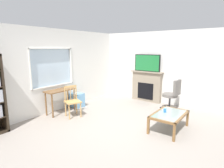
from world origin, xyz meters
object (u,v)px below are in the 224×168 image
at_px(plastic_drawer_unit, 77,100).
at_px(office_chair, 173,93).
at_px(tv, 147,63).
at_px(fireplace, 147,86).
at_px(sippy_cup, 165,110).
at_px(desk_under_window, 60,94).
at_px(wooden_chair, 72,101).
at_px(coffee_table, 169,116).

relative_size(plastic_drawer_unit, office_chair, 0.47).
bearing_deg(tv, fireplace, 0.00).
relative_size(tv, sippy_cup, 10.93).
relative_size(desk_under_window, tv, 0.94).
bearing_deg(wooden_chair, desk_under_window, 91.88).
bearing_deg(fireplace, office_chair, -112.02).
height_order(office_chair, coffee_table, office_chair).
bearing_deg(tv, desk_under_window, 151.32).
xyz_separation_m(office_chair, coffee_table, (-1.50, -0.45, -0.19)).
relative_size(plastic_drawer_unit, tv, 0.47).
bearing_deg(plastic_drawer_unit, wooden_chair, -141.10).
height_order(plastic_drawer_unit, office_chair, office_chair).
height_order(desk_under_window, plastic_drawer_unit, desk_under_window).
height_order(desk_under_window, wooden_chair, wooden_chair).
xyz_separation_m(wooden_chair, plastic_drawer_unit, (0.70, 0.57, -0.23)).
xyz_separation_m(plastic_drawer_unit, office_chair, (1.59, -2.71, 0.32)).
relative_size(fireplace, sippy_cup, 13.62).
relative_size(desk_under_window, sippy_cup, 10.29).
bearing_deg(tv, sippy_cup, -142.54).
xyz_separation_m(wooden_chair, fireplace, (2.76, -0.99, 0.10)).
distance_m(desk_under_window, wooden_chair, 0.53).
bearing_deg(sippy_cup, fireplace, 37.20).
bearing_deg(wooden_chair, tv, -19.91).
bearing_deg(fireplace, sippy_cup, -142.80).
height_order(fireplace, office_chair, fireplace).
distance_m(plastic_drawer_unit, fireplace, 2.60).
height_order(plastic_drawer_unit, sippy_cup, sippy_cup).
relative_size(fireplace, office_chair, 1.23).
bearing_deg(coffee_table, wooden_chair, 106.99).
relative_size(wooden_chair, fireplace, 0.73).
bearing_deg(plastic_drawer_unit, office_chair, -59.50).
bearing_deg(fireplace, coffee_table, -140.94).
bearing_deg(office_chair, tv, 68.77).
bearing_deg(tv, office_chair, -111.23).
distance_m(desk_under_window, sippy_cup, 3.10).
height_order(desk_under_window, sippy_cup, desk_under_window).
bearing_deg(tv, coffee_table, -140.68).
bearing_deg(wooden_chair, fireplace, -19.79).
bearing_deg(sippy_cup, plastic_drawer_unit, 92.25).
xyz_separation_m(office_chair, sippy_cup, (-1.48, -0.32, -0.09)).
bearing_deg(plastic_drawer_unit, desk_under_window, -176.02).
xyz_separation_m(fireplace, sippy_cup, (-1.94, -1.47, -0.10)).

